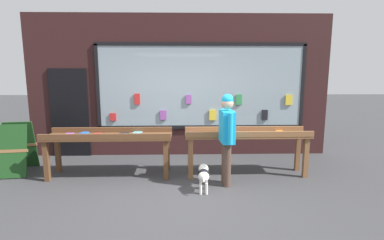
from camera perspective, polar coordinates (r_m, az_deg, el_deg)
ground_plane at (r=5.28m, az=-2.72°, el=-13.55°), size 40.00×40.00×0.00m
shopfront_facade at (r=7.26m, az=-2.46°, el=6.39°), size 7.17×0.29×3.36m
display_table_left at (r=6.04m, az=-15.54°, el=-3.59°), size 2.43×0.71×0.91m
display_table_right at (r=5.99m, az=10.42°, el=-3.47°), size 2.43×0.59×0.93m
person_browsing at (r=5.35m, az=6.65°, el=-2.42°), size 0.24×0.66×1.66m
small_dog at (r=5.23m, az=2.22°, el=-10.36°), size 0.22×0.58×0.42m
sandwich_board_sign at (r=7.00m, az=-30.44°, el=-4.59°), size 0.67×0.83×1.02m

